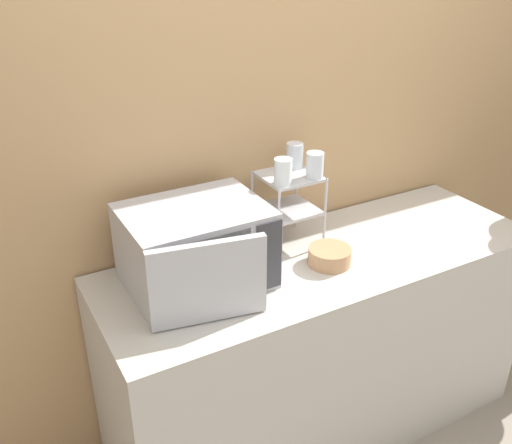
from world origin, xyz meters
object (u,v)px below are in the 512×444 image
object	(u,v)px
glass_front_right	(315,165)
bowl	(330,256)
dish_rack	(288,195)
microwave	(196,248)
glass_back_right	(295,155)
glass_front_left	(283,172)

from	to	relation	value
glass_front_right	bowl	distance (m)	0.36
glass_front_right	dish_rack	bearing A→B (deg)	135.66
microwave	glass_back_right	bearing A→B (deg)	18.45
glass_back_right	bowl	xyz separation A→B (m)	(-0.01, -0.29, -0.32)
glass_front_left	bowl	size ratio (longest dim) A/B	0.60
glass_front_right	glass_back_right	bearing A→B (deg)	93.10
dish_rack	bowl	world-z (taller)	dish_rack
glass_back_right	bowl	bearing A→B (deg)	-92.71
glass_back_right	microwave	bearing A→B (deg)	-161.55
glass_back_right	glass_front_right	xyz separation A→B (m)	(0.01, -0.13, 0.00)
dish_rack	glass_front_right	size ratio (longest dim) A/B	2.98
glass_front_left	bowl	distance (m)	0.38
microwave	glass_back_right	distance (m)	0.58
glass_back_right	glass_front_right	world-z (taller)	same
glass_front_right	glass_front_left	bearing A→B (deg)	179.14
dish_rack	bowl	size ratio (longest dim) A/B	1.80
glass_back_right	glass_front_right	bearing A→B (deg)	-86.90
dish_rack	microwave	bearing A→B (deg)	-166.13
glass_front_right	bowl	world-z (taller)	glass_front_right
microwave	bowl	bearing A→B (deg)	-12.98
glass_front_left	glass_front_right	bearing A→B (deg)	-0.86
glass_front_left	microwave	bearing A→B (deg)	-173.39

